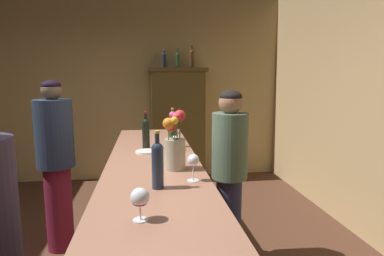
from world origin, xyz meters
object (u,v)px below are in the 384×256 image
object	(u,v)px
display_cabinet	(178,123)
wine_glass_rear	(140,199)
flower_arrangement	(175,143)
patron_in_grey	(56,159)
wine_bottle_syrah	(158,163)
cheese_plate	(147,151)
display_bottle_midleft	(178,59)
wine_bottle_riesling	(173,130)
wine_glass_front	(175,140)
bar_counter	(155,227)
display_bottle_left	(164,60)
display_bottle_center	(192,58)
bartender	(229,169)
wine_bottle_malbec	(146,132)
wine_glass_mid	(193,161)
wine_glass_spare	(171,125)

from	to	relation	value
display_cabinet	wine_glass_rear	xyz separation A→B (m)	(-0.52, -3.76, 0.21)
flower_arrangement	patron_in_grey	bearing A→B (deg)	135.37
wine_bottle_syrah	wine_glass_rear	xyz separation A→B (m)	(-0.09, -0.40, -0.05)
cheese_plate	display_cabinet	bearing A→B (deg)	78.60
display_bottle_midleft	wine_bottle_riesling	bearing A→B (deg)	-96.63
wine_glass_front	bar_counter	bearing A→B (deg)	-121.21
flower_arrangement	display_bottle_left	bearing A→B (deg)	88.01
display_bottle_left	display_bottle_center	world-z (taller)	display_bottle_center
bar_counter	bartender	size ratio (longest dim) A/B	1.86
wine_bottle_malbec	wine_glass_mid	size ratio (longest dim) A/B	1.96
display_cabinet	wine_glass_spare	size ratio (longest dim) A/B	12.83
wine_glass_mid	flower_arrangement	distance (m)	0.28
wine_bottle_malbec	display_bottle_midleft	world-z (taller)	display_bottle_midleft
wine_glass_spare	display_bottle_left	xyz separation A→B (m)	(0.02, 1.59, 0.78)
cheese_plate	display_bottle_center	world-z (taller)	display_bottle_center
wine_glass_mid	display_bottle_center	xyz separation A→B (m)	(0.44, 3.26, 0.78)
wine_bottle_malbec	display_bottle_left	xyz separation A→B (m)	(0.29, 2.32, 0.73)
wine_glass_front	wine_bottle_syrah	bearing A→B (deg)	-100.68
wine_glass_front	bartender	size ratio (longest dim) A/B	0.08
display_cabinet	display_bottle_midleft	size ratio (longest dim) A/B	6.23
bar_counter	wine_glass_rear	size ratio (longest dim) A/B	19.85
wine_glass_spare	display_bottle_midleft	world-z (taller)	display_bottle_midleft
display_cabinet	bar_counter	bearing A→B (deg)	-99.24
flower_arrangement	bartender	xyz separation A→B (m)	(0.52, 0.57, -0.36)
bar_counter	wine_glass_rear	xyz separation A→B (m)	(-0.08, -1.01, 0.61)
wine_bottle_syrah	display_bottle_center	bearing A→B (deg)	78.95
wine_glass_spare	display_bottle_midleft	size ratio (longest dim) A/B	0.49
display_cabinet	wine_bottle_malbec	world-z (taller)	display_cabinet
display_bottle_midleft	wine_glass_spare	bearing A→B (deg)	-98.17
display_bottle_midleft	patron_in_grey	world-z (taller)	display_bottle_midleft
display_cabinet	wine_glass_front	xyz separation A→B (m)	(-0.26, -2.45, 0.20)
bar_counter	display_bottle_center	size ratio (longest dim) A/B	8.49
bar_counter	cheese_plate	distance (m)	0.60
wine_glass_rear	patron_in_grey	world-z (taller)	patron_in_grey
wine_bottle_riesling	wine_bottle_syrah	bearing A→B (deg)	-99.01
flower_arrangement	cheese_plate	world-z (taller)	flower_arrangement
display_cabinet	display_bottle_center	world-z (taller)	display_bottle_center
display_bottle_left	display_bottle_center	xyz separation A→B (m)	(0.43, -0.00, 0.03)
wine_bottle_riesling	bartender	world-z (taller)	bartender
wine_bottle_syrah	patron_in_grey	world-z (taller)	patron_in_grey
display_bottle_center	display_bottle_left	bearing A→B (deg)	180.00
display_cabinet	wine_glass_front	bearing A→B (deg)	-96.15
bar_counter	bartender	distance (m)	0.81
display_bottle_center	flower_arrangement	bearing A→B (deg)	-100.05
display_bottle_left	patron_in_grey	xyz separation A→B (m)	(-1.13, -1.98, -1.03)
bartender	wine_bottle_malbec	bearing A→B (deg)	-21.40
wine_glass_spare	display_bottle_midleft	distance (m)	1.79
display_bottle_left	wine_bottle_syrah	bearing A→B (deg)	-93.89
display_cabinet	display_bottle_left	bearing A→B (deg)	180.00
wine_glass_spare	flower_arrangement	xyz separation A→B (m)	(-0.08, -1.41, 0.08)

